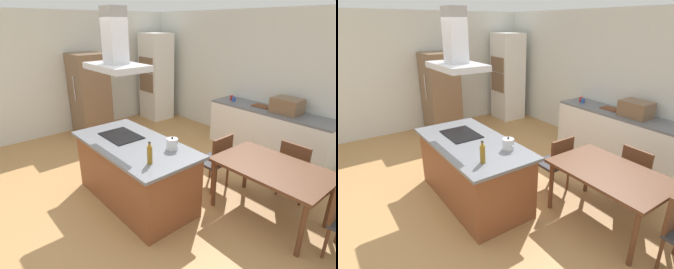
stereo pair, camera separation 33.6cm
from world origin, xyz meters
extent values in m
plane|color=tan|center=(0.00, 1.50, 0.00)|extent=(16.00, 16.00, 0.00)
cube|color=silver|center=(0.00, 3.25, 1.35)|extent=(7.20, 0.10, 2.70)
cube|color=silver|center=(-3.45, 1.00, 1.35)|extent=(0.10, 8.80, 2.70)
cube|color=brown|center=(0.00, 0.00, 0.43)|extent=(1.81, 0.88, 0.86)
cube|color=slate|center=(0.00, 0.00, 0.88)|extent=(1.91, 0.98, 0.04)
cube|color=black|center=(-0.33, 0.00, 0.91)|extent=(0.60, 0.44, 0.01)
cylinder|color=silver|center=(0.50, 0.27, 0.97)|extent=(0.15, 0.15, 0.15)
sphere|color=black|center=(0.50, 0.27, 1.06)|extent=(0.03, 0.03, 0.03)
cone|color=silver|center=(0.60, 0.27, 0.98)|extent=(0.06, 0.03, 0.04)
cylinder|color=olive|center=(0.63, -0.19, 1.01)|extent=(0.06, 0.06, 0.22)
cylinder|color=olive|center=(0.63, -0.19, 1.14)|extent=(0.03, 0.03, 0.04)
cylinder|color=black|center=(0.63, -0.19, 1.17)|extent=(0.03, 0.03, 0.01)
cube|color=white|center=(0.35, 2.88, 0.43)|extent=(2.44, 0.62, 0.86)
cube|color=slate|center=(0.35, 2.88, 0.88)|extent=(2.44, 0.62, 0.04)
cube|color=brown|center=(0.64, 2.88, 1.04)|extent=(0.50, 0.38, 0.28)
cylinder|color=red|center=(-0.61, 2.91, 0.95)|extent=(0.08, 0.08, 0.09)
cylinder|color=#2D56B2|center=(-0.50, 2.84, 0.95)|extent=(0.08, 0.08, 0.09)
cube|color=brown|center=(0.11, 2.93, 0.91)|extent=(0.34, 0.24, 0.02)
cube|color=white|center=(-2.90, 2.65, 1.10)|extent=(0.70, 0.64, 2.20)
cube|color=brown|center=(-2.90, 2.32, 1.45)|extent=(0.56, 0.02, 0.36)
cube|color=brown|center=(-2.90, 2.32, 1.00)|extent=(0.56, 0.02, 0.48)
cube|color=brown|center=(-2.98, 0.79, 0.91)|extent=(0.80, 0.70, 1.82)
cylinder|color=beige|center=(-2.93, 0.42, 1.10)|extent=(0.02, 0.02, 0.55)
cube|color=#59331E|center=(1.46, 1.12, 0.73)|extent=(1.40, 0.90, 0.04)
cylinder|color=#59331E|center=(0.84, 0.75, 0.35)|extent=(0.06, 0.06, 0.71)
cylinder|color=#59331E|center=(2.08, 0.75, 0.35)|extent=(0.06, 0.06, 0.71)
cylinder|color=#59331E|center=(0.84, 1.49, 0.35)|extent=(0.06, 0.06, 0.71)
cylinder|color=#59331E|center=(2.08, 1.49, 0.35)|extent=(0.06, 0.06, 0.71)
cube|color=#333338|center=(1.46, 1.87, 0.43)|extent=(0.42, 0.42, 0.04)
cube|color=#59331E|center=(1.46, 1.68, 0.67)|extent=(0.42, 0.04, 0.44)
cylinder|color=#59331E|center=(1.28, 2.05, 0.21)|extent=(0.04, 0.04, 0.41)
cylinder|color=#59331E|center=(1.64, 2.05, 0.21)|extent=(0.04, 0.04, 0.41)
cylinder|color=#59331E|center=(1.28, 1.69, 0.21)|extent=(0.04, 0.04, 0.41)
cylinder|color=#59331E|center=(1.64, 1.69, 0.21)|extent=(0.04, 0.04, 0.41)
cube|color=#333338|center=(0.46, 1.12, 0.43)|extent=(0.42, 0.42, 0.04)
cube|color=#59331E|center=(0.65, 1.12, 0.67)|extent=(0.04, 0.42, 0.44)
cylinder|color=#59331E|center=(0.28, 0.94, 0.21)|extent=(0.04, 0.04, 0.41)
cylinder|color=#59331E|center=(0.28, 1.30, 0.21)|extent=(0.04, 0.04, 0.41)
cylinder|color=#59331E|center=(0.64, 0.94, 0.21)|extent=(0.04, 0.04, 0.41)
cylinder|color=#59331E|center=(0.64, 1.30, 0.21)|extent=(0.04, 0.04, 0.41)
cylinder|color=#59331E|center=(2.28, 0.94, 0.21)|extent=(0.04, 0.04, 0.41)
cube|color=#ADADB2|center=(-0.33, 0.00, 1.89)|extent=(0.90, 0.55, 0.08)
cube|color=#ADADB2|center=(-0.33, 0.00, 2.28)|extent=(0.28, 0.24, 0.70)
camera|label=1|loc=(3.02, -1.92, 2.43)|focal=30.17mm
camera|label=2|loc=(3.23, -1.66, 2.43)|focal=30.17mm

